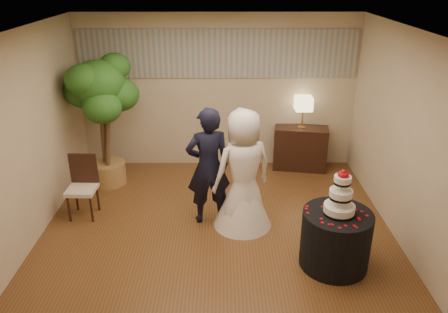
{
  "coord_description": "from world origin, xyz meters",
  "views": [
    {
      "loc": [
        0.07,
        -5.22,
        3.5
      ],
      "look_at": [
        0.1,
        0.4,
        1.05
      ],
      "focal_mm": 35.0,
      "sensor_mm": 36.0,
      "label": 1
    }
  ],
  "objects_px": {
    "ficus_tree": "(102,122)",
    "side_chair": "(82,188)",
    "groom": "(208,166)",
    "cake_table": "(335,239)",
    "wedding_cake": "(341,192)",
    "table_lamp": "(303,112)",
    "bride": "(243,170)",
    "console": "(300,148)"
  },
  "relations": [
    {
      "from": "ficus_tree",
      "to": "side_chair",
      "type": "bearing_deg",
      "value": -95.37
    },
    {
      "from": "groom",
      "to": "cake_table",
      "type": "xyz_separation_m",
      "value": [
        1.61,
        -1.08,
        -0.51
      ]
    },
    {
      "from": "wedding_cake",
      "to": "cake_table",
      "type": "bearing_deg",
      "value": 0.0
    },
    {
      "from": "table_lamp",
      "to": "ficus_tree",
      "type": "xyz_separation_m",
      "value": [
        -3.45,
        -0.6,
        0.04
      ]
    },
    {
      "from": "bride",
      "to": "side_chair",
      "type": "xyz_separation_m",
      "value": [
        -2.39,
        0.25,
        -0.41
      ]
    },
    {
      "from": "console",
      "to": "side_chair",
      "type": "xyz_separation_m",
      "value": [
        -3.55,
        -1.71,
        0.07
      ]
    },
    {
      "from": "groom",
      "to": "ficus_tree",
      "type": "relative_size",
      "value": 0.77
    },
    {
      "from": "cake_table",
      "to": "ficus_tree",
      "type": "bearing_deg",
      "value": 145.88
    },
    {
      "from": "cake_table",
      "to": "table_lamp",
      "type": "bearing_deg",
      "value": 89.26
    },
    {
      "from": "groom",
      "to": "cake_table",
      "type": "bearing_deg",
      "value": 133.34
    },
    {
      "from": "groom",
      "to": "wedding_cake",
      "type": "height_order",
      "value": "groom"
    },
    {
      "from": "wedding_cake",
      "to": "console",
      "type": "height_order",
      "value": "wedding_cake"
    },
    {
      "from": "wedding_cake",
      "to": "console",
      "type": "bearing_deg",
      "value": 89.26
    },
    {
      "from": "groom",
      "to": "console",
      "type": "height_order",
      "value": "groom"
    },
    {
      "from": "groom",
      "to": "side_chair",
      "type": "height_order",
      "value": "groom"
    },
    {
      "from": "bride",
      "to": "cake_table",
      "type": "bearing_deg",
      "value": 116.05
    },
    {
      "from": "groom",
      "to": "console",
      "type": "bearing_deg",
      "value": -144.83
    },
    {
      "from": "bride",
      "to": "cake_table",
      "type": "xyz_separation_m",
      "value": [
        1.12,
        -0.95,
        -0.51
      ]
    },
    {
      "from": "groom",
      "to": "ficus_tree",
      "type": "xyz_separation_m",
      "value": [
        -1.8,
        1.23,
        0.26
      ]
    },
    {
      "from": "console",
      "to": "side_chair",
      "type": "height_order",
      "value": "side_chair"
    },
    {
      "from": "bride",
      "to": "groom",
      "type": "bearing_deg",
      "value": -38.3
    },
    {
      "from": "wedding_cake",
      "to": "side_chair",
      "type": "height_order",
      "value": "wedding_cake"
    },
    {
      "from": "bride",
      "to": "cake_table",
      "type": "distance_m",
      "value": 1.55
    },
    {
      "from": "groom",
      "to": "table_lamp",
      "type": "relative_size",
      "value": 3.03
    },
    {
      "from": "ficus_tree",
      "to": "cake_table",
      "type": "bearing_deg",
      "value": -34.12
    },
    {
      "from": "cake_table",
      "to": "side_chair",
      "type": "xyz_separation_m",
      "value": [
        -3.51,
        1.2,
        0.1
      ]
    },
    {
      "from": "cake_table",
      "to": "bride",
      "type": "bearing_deg",
      "value": 139.66
    },
    {
      "from": "groom",
      "to": "cake_table",
      "type": "relative_size",
      "value": 2.05
    },
    {
      "from": "wedding_cake",
      "to": "ficus_tree",
      "type": "height_order",
      "value": "ficus_tree"
    },
    {
      "from": "groom",
      "to": "bride",
      "type": "height_order",
      "value": "bride"
    },
    {
      "from": "table_lamp",
      "to": "ficus_tree",
      "type": "distance_m",
      "value": 3.5
    },
    {
      "from": "cake_table",
      "to": "console",
      "type": "height_order",
      "value": "console"
    },
    {
      "from": "wedding_cake",
      "to": "table_lamp",
      "type": "relative_size",
      "value": 1.01
    },
    {
      "from": "table_lamp",
      "to": "console",
      "type": "bearing_deg",
      "value": 0.0
    },
    {
      "from": "wedding_cake",
      "to": "side_chair",
      "type": "bearing_deg",
      "value": 161.11
    },
    {
      "from": "console",
      "to": "side_chair",
      "type": "distance_m",
      "value": 3.94
    },
    {
      "from": "bride",
      "to": "cake_table",
      "type": "relative_size",
      "value": 2.06
    },
    {
      "from": "groom",
      "to": "table_lamp",
      "type": "height_order",
      "value": "groom"
    },
    {
      "from": "table_lamp",
      "to": "side_chair",
      "type": "relative_size",
      "value": 0.61
    },
    {
      "from": "console",
      "to": "table_lamp",
      "type": "height_order",
      "value": "table_lamp"
    },
    {
      "from": "bride",
      "to": "wedding_cake",
      "type": "distance_m",
      "value": 1.48
    },
    {
      "from": "bride",
      "to": "table_lamp",
      "type": "bearing_deg",
      "value": -144.12
    }
  ]
}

